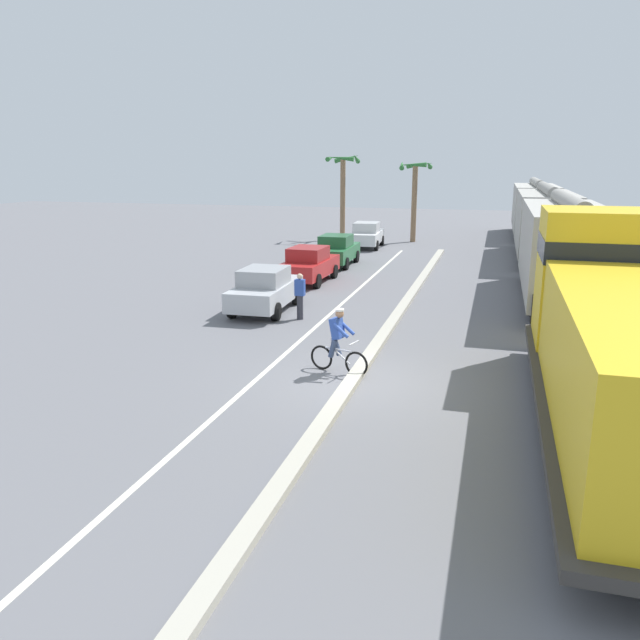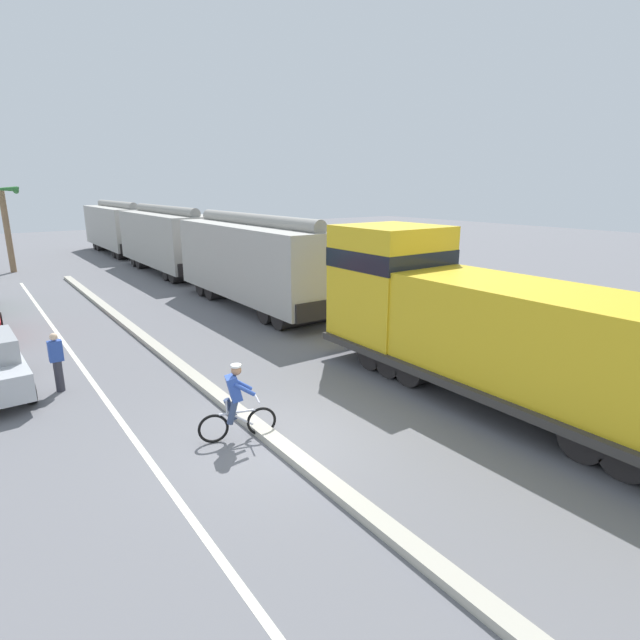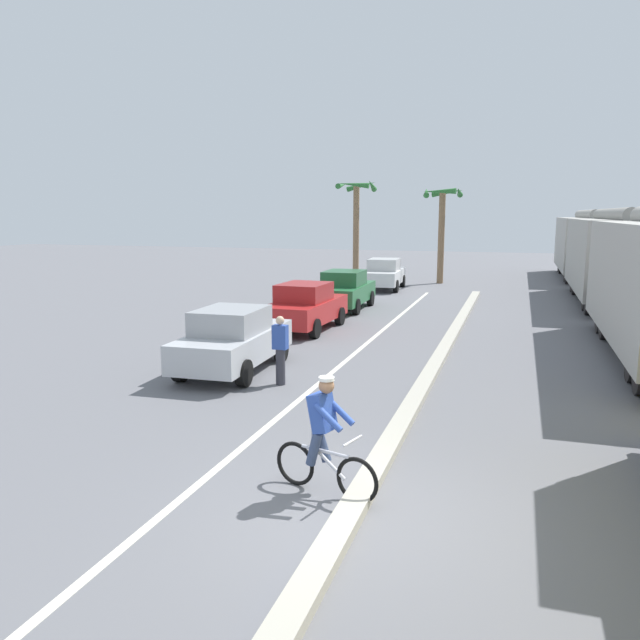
{
  "view_description": "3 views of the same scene",
  "coord_description": "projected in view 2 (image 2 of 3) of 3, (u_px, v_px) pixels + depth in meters",
  "views": [
    {
      "loc": [
        3.21,
        -14.5,
        5.34
      ],
      "look_at": [
        -1.18,
        0.98,
        1.25
      ],
      "focal_mm": 35.0,
      "sensor_mm": 36.0,
      "label": 1
    },
    {
      "loc": [
        -4.81,
        -8.57,
        5.34
      ],
      "look_at": [
        2.64,
        1.82,
        1.9
      ],
      "focal_mm": 28.0,
      "sensor_mm": 36.0,
      "label": 2
    },
    {
      "loc": [
        1.93,
        -7.49,
        3.93
      ],
      "look_at": [
        -3.15,
        8.42,
        1.08
      ],
      "focal_mm": 35.0,
      "sensor_mm": 36.0,
      "label": 3
    }
  ],
  "objects": [
    {
      "name": "hopper_car_lead",
      "position": [
        256.0,
        262.0,
        22.16
      ],
      "size": [
        2.9,
        10.6,
        4.18
      ],
      "color": "#A7A59D",
      "rests_on": "ground"
    },
    {
      "name": "lane_stripe",
      "position": [
        91.0,
        380.0,
        14.18
      ],
      "size": [
        0.14,
        36.0,
        0.01
      ],
      "primitive_type": "cube",
      "color": "silver",
      "rests_on": "ground"
    },
    {
      "name": "ground_plane",
      "position": [
        270.0,
        440.0,
        10.83
      ],
      "size": [
        120.0,
        120.0,
        0.0
      ],
      "primitive_type": "plane",
      "color": "slate"
    },
    {
      "name": "median_curb",
      "position": [
        173.0,
        361.0,
        15.51
      ],
      "size": [
        0.36,
        36.0,
        0.16
      ],
      "primitive_type": "cube",
      "color": "#B2AD9E",
      "rests_on": "ground"
    },
    {
      "name": "hopper_car_middle",
      "position": [
        167.0,
        240.0,
        31.27
      ],
      "size": [
        2.9,
        10.6,
        4.18
      ],
      "color": "#A3A199",
      "rests_on": "ground"
    },
    {
      "name": "locomotive",
      "position": [
        486.0,
        330.0,
        12.69
      ],
      "size": [
        3.1,
        11.61,
        4.2
      ],
      "color": "gold",
      "rests_on": "ground"
    },
    {
      "name": "hopper_car_trailing",
      "position": [
        118.0,
        228.0,
        40.37
      ],
      "size": [
        2.9,
        10.6,
        4.18
      ],
      "color": "#AAA79F",
      "rests_on": "ground"
    },
    {
      "name": "pedestrian_by_cars",
      "position": [
        57.0,
        361.0,
        13.23
      ],
      "size": [
        0.34,
        0.22,
        1.62
      ],
      "color": "#33333D",
      "rests_on": "ground"
    },
    {
      "name": "palm_tree_near",
      "position": [
        4.0,
        209.0,
        30.91
      ],
      "size": [
        2.27,
        2.33,
        5.52
      ],
      "color": "#846647",
      "rests_on": "ground"
    },
    {
      "name": "cyclist",
      "position": [
        236.0,
        404.0,
        10.68
      ],
      "size": [
        1.66,
        0.63,
        1.71
      ],
      "color": "black",
      "rests_on": "ground"
    }
  ]
}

